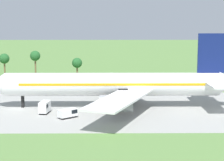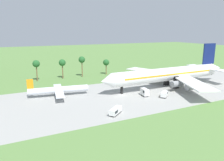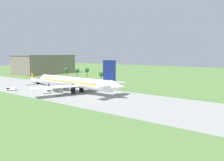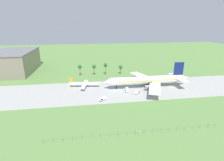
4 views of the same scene
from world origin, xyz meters
TOP-DOWN VIEW (x-y plane):
  - ground_plane at (0.00, 0.00)m, footprint 600.00×600.00m
  - taxiway_strip at (0.00, 0.00)m, footprint 320.00×44.00m
  - jet_airliner at (26.13, 1.80)m, footprint 67.51×55.16m
  - regional_aircraft at (-22.65, 10.34)m, footprint 23.25×21.05m
  - baggage_tug at (14.12, -9.34)m, footprint 4.80×4.43m
  - fuel_truck at (7.92, -4.94)m, footprint 2.61×4.34m
  - catering_van at (-11.34, -16.92)m, footprint 5.84×5.19m
  - perimeter_fence at (0.00, -55.00)m, footprint 80.10×0.10m
  - no_stopping_sign at (1.57, -55.31)m, footprint 0.44×0.08m
  - terminal_building at (-92.13, 66.55)m, footprint 36.72×61.20m
  - palm_tree_row at (-7.45, 41.03)m, footprint 42.45×3.60m

SIDE VIEW (x-z plane):
  - ground_plane at x=0.00m, z-range 0.00..0.00m
  - taxiway_strip at x=0.00m, z-range 0.00..0.02m
  - no_stopping_sign at x=1.57m, z-range 0.21..1.89m
  - catering_van at x=-11.34m, z-range 0.10..2.07m
  - baggage_tug at x=14.12m, z-range 0.10..2.21m
  - perimeter_fence at x=0.00m, z-range 0.40..2.50m
  - fuel_truck at x=7.92m, z-range 0.10..3.06m
  - regional_aircraft at x=-22.65m, z-range -1.28..6.20m
  - jet_airliner at x=26.13m, z-range -3.60..15.58m
  - palm_tree_row at x=-7.45m, z-range 2.66..14.09m
  - terminal_building at x=-92.13m, z-range 0.02..21.09m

